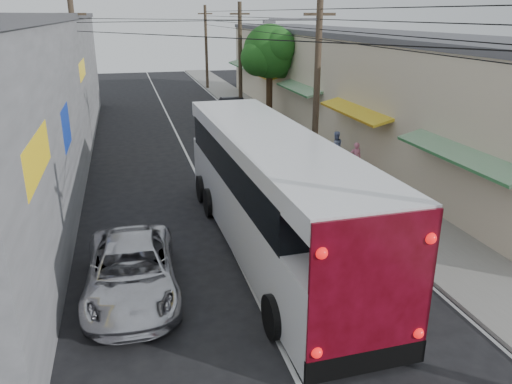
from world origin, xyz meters
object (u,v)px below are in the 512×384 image
Objects in this scene: parked_car_far at (233,108)px; coach_bus at (270,190)px; parked_suv at (283,147)px; pedestrian_near at (355,158)px; parked_car_mid at (249,120)px; jeepney at (131,271)px; pedestrian_far at (336,147)px.

coach_bus is at bearing -98.55° from parked_car_far.
parked_suv is (3.40, 9.28, -1.16)m from coach_bus.
pedestrian_near is at bearing -48.77° from parked_suv.
parked_car_mid is (3.40, 16.43, -1.14)m from coach_bus.
pedestrian_near is (5.99, 6.25, -1.09)m from coach_bus.
parked_suv is 7.15m from parked_car_mid.
jeepney is (-4.41, -1.92, -1.24)m from coach_bus.
jeepney is 24.48m from parked_car_far.
parked_car_far is 13.35m from pedestrian_far.
pedestrian_far reaches higher than parked_car_far.
coach_bus is 8.84× the size of pedestrian_near.
parked_suv is 3.42× the size of pedestrian_far.
coach_bus is 16.82m from parked_car_mid.
pedestrian_far is at bearing -76.03° from pedestrian_near.
parked_car_far is at bearing 79.46° from coach_bus.
coach_bus is 2.40× the size of parked_suv.
coach_bus reaches higher than pedestrian_near.
parked_car_far is 15.26m from pedestrian_near.
pedestrian_near is at bearing 44.77° from coach_bus.
parked_car_mid is (0.00, 7.15, 0.02)m from parked_suv.
parked_suv is at bearing -24.18° from pedestrian_far.
parked_car_mid is 2.99× the size of pedestrian_far.
parked_car_far is 2.93× the size of pedestrian_near.
pedestrian_near reaches higher than jeepney.
parked_suv is at bearing -41.18° from pedestrian_near.
coach_bus is 8.21× the size of pedestrian_far.
parked_car_far is (3.40, 21.29, -1.24)m from coach_bus.
pedestrian_near is (2.59, -15.04, 0.15)m from parked_car_far.
pedestrian_far reaches higher than parked_suv.
parked_suv is (7.81, 11.20, 0.08)m from jeepney.
coach_bus is at bearing -109.68° from parked_car_mid.
pedestrian_far is (10.21, 10.08, 0.21)m from jeepney.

